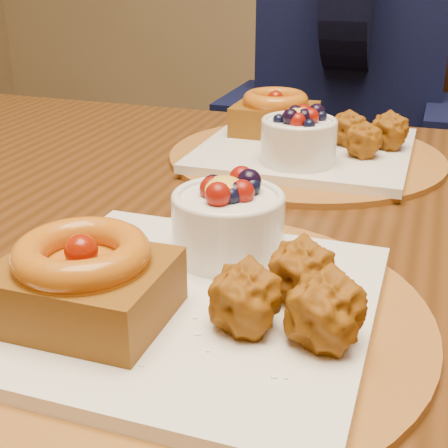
{
  "coord_description": "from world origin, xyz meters",
  "views": [
    {
      "loc": [
        0.14,
        -0.55,
        1.02
      ],
      "look_at": [
        -0.01,
        -0.12,
        0.82
      ],
      "focal_mm": 50.0,
      "sensor_mm": 36.0,
      "label": 1
    }
  ],
  "objects_px": {
    "diner": "(353,51)",
    "chair_far": "(357,215)",
    "place_setting_far": "(303,141)",
    "place_setting_near": "(186,283)",
    "dining_table": "(262,279)"
  },
  "relations": [
    {
      "from": "place_setting_far",
      "to": "chair_far",
      "type": "xyz_separation_m",
      "value": [
        0.02,
        0.57,
        -0.33
      ]
    },
    {
      "from": "chair_far",
      "to": "diner",
      "type": "bearing_deg",
      "value": -169.99
    },
    {
      "from": "place_setting_far",
      "to": "diner",
      "type": "height_order",
      "value": "diner"
    },
    {
      "from": "chair_far",
      "to": "diner",
      "type": "xyz_separation_m",
      "value": [
        -0.04,
        -0.01,
        0.38
      ]
    },
    {
      "from": "dining_table",
      "to": "chair_far",
      "type": "relative_size",
      "value": 1.97
    },
    {
      "from": "diner",
      "to": "place_setting_far",
      "type": "bearing_deg",
      "value": -111.01
    },
    {
      "from": "place_setting_near",
      "to": "place_setting_far",
      "type": "bearing_deg",
      "value": 89.97
    },
    {
      "from": "place_setting_far",
      "to": "diner",
      "type": "relative_size",
      "value": 0.49
    },
    {
      "from": "place_setting_near",
      "to": "chair_far",
      "type": "distance_m",
      "value": 1.05
    },
    {
      "from": "place_setting_near",
      "to": "chair_far",
      "type": "bearing_deg",
      "value": 88.63
    },
    {
      "from": "dining_table",
      "to": "diner",
      "type": "height_order",
      "value": "diner"
    },
    {
      "from": "place_setting_far",
      "to": "diner",
      "type": "distance_m",
      "value": 0.57
    },
    {
      "from": "dining_table",
      "to": "place_setting_near",
      "type": "distance_m",
      "value": 0.24
    },
    {
      "from": "dining_table",
      "to": "diner",
      "type": "xyz_separation_m",
      "value": [
        -0.02,
        0.78,
        0.15
      ]
    },
    {
      "from": "diner",
      "to": "chair_far",
      "type": "bearing_deg",
      "value": -11.36
    }
  ]
}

